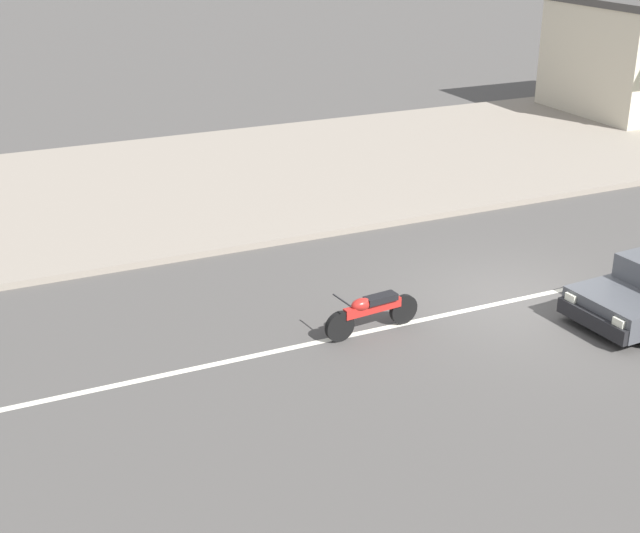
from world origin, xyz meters
name	(u,v)px	position (x,y,z in m)	size (l,w,h in m)	color
ground_plane	(519,299)	(0.00, 0.00, 0.00)	(160.00, 160.00, 0.00)	#4C4947
lane_centre_stripe	(519,299)	(0.00, 0.00, 0.00)	(50.40, 0.14, 0.01)	silver
kerb_strip	(315,168)	(0.00, 9.62, 0.07)	(68.00, 10.00, 0.15)	gray
motorcycle_0	(372,311)	(-3.26, -0.03, 0.42)	(1.93, 0.56, 0.80)	black
shopfront_corner_warung	(637,54)	(13.20, 11.39, 2.12)	(4.72, 5.70, 3.92)	beige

